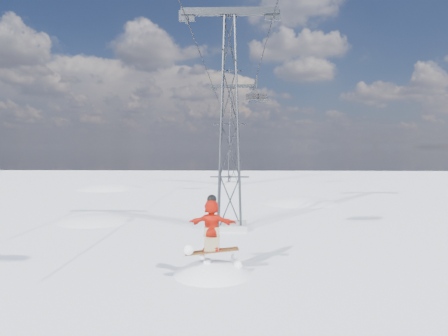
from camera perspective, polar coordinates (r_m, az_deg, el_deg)
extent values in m
plane|color=white|center=(13.57, -3.35, -15.51)|extent=(120.00, 120.00, 0.00)
sphere|color=white|center=(34.11, 10.50, -20.93)|extent=(20.00, 20.00, 20.00)
sphere|color=white|center=(45.34, -15.80, -16.04)|extent=(22.00, 22.00, 22.00)
cube|color=#999999|center=(21.23, 0.79, -8.29)|extent=(1.80, 1.80, 0.30)
cube|color=#2B2E32|center=(21.95, 0.81, 21.44)|extent=(5.00, 0.35, 0.35)
cube|color=#2B2E32|center=(22.03, -5.32, 20.81)|extent=(0.80, 0.25, 0.50)
cube|color=#2B2E32|center=(21.96, 6.97, 20.86)|extent=(0.80, 0.25, 0.50)
cube|color=#999999|center=(46.01, 1.35, -2.19)|extent=(1.80, 1.80, 0.30)
cube|color=#2B2E32|center=(46.34, 1.37, 11.62)|extent=(5.00, 0.35, 0.35)
cube|color=#2B2E32|center=(46.38, -1.40, 11.36)|extent=(0.80, 0.25, 0.50)
cube|color=#2B2E32|center=(46.35, 4.15, 11.36)|extent=(0.80, 0.25, 0.50)
cylinder|color=black|center=(33.07, -2.76, 14.41)|extent=(0.06, 51.00, 0.06)
cylinder|color=black|center=(33.02, 5.12, 14.42)|extent=(0.06, 51.00, 0.06)
sphere|color=white|center=(14.63, -1.67, -21.46)|extent=(4.40, 4.40, 4.40)
cube|color=#9F5115|center=(13.46, -1.77, -11.80)|extent=(1.80, 0.60, 0.18)
imported|color=red|center=(13.27, -1.78, -8.12)|extent=(1.63, 0.65, 1.72)
cube|color=#877853|center=(13.36, -1.77, -10.08)|extent=(0.51, 0.41, 0.79)
sphere|color=black|center=(13.13, -1.78, -4.53)|extent=(0.32, 0.32, 0.32)
cylinder|color=black|center=(37.22, 4.71, 11.40)|extent=(0.08, 0.08, 2.20)
cube|color=black|center=(37.08, 4.70, 9.71)|extent=(2.00, 0.45, 0.08)
cube|color=black|center=(37.33, 4.69, 10.13)|extent=(2.00, 0.06, 0.55)
cylinder|color=black|center=(36.80, 4.72, 9.37)|extent=(2.00, 0.06, 0.06)
cylinder|color=black|center=(36.82, 4.73, 10.31)|extent=(2.00, 0.05, 0.05)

